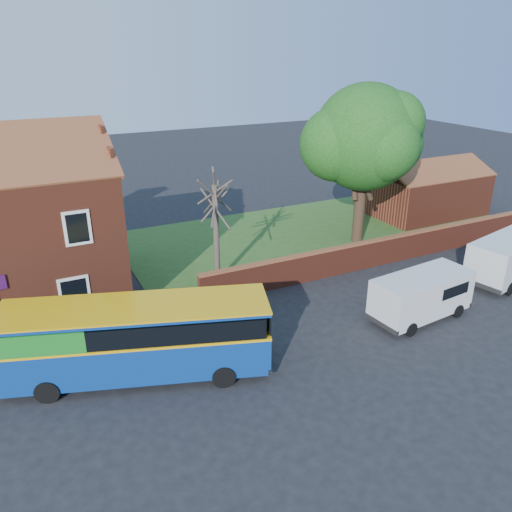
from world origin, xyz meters
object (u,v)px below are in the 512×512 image
van_far (510,256)px  large_tree (364,140)px  bus (128,337)px  van_near (422,294)px

van_far → large_tree: large_tree is taller
large_tree → bus: bearing=-154.3°
van_near → large_tree: (3.48, 9.35, 5.18)m
bus → large_tree: size_ratio=1.03×
bus → van_near: bus is taller
van_far → large_tree: 10.37m
bus → van_near: size_ratio=2.00×
van_near → large_tree: 11.24m
van_near → bus: bearing=168.0°
bus → van_far: bus is taller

